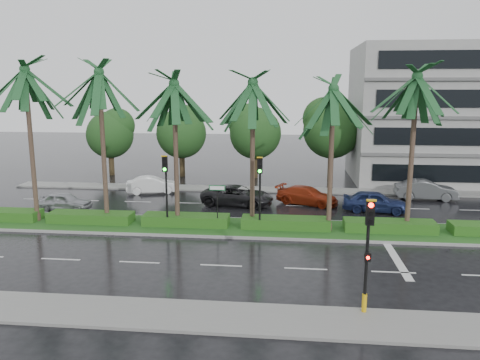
# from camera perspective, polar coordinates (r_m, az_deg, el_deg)

# --- Properties ---
(ground) EXTENTS (120.00, 120.00, 0.00)m
(ground) POSITION_cam_1_polar(r_m,az_deg,el_deg) (27.30, -0.82, -6.56)
(ground) COLOR black
(ground) RESTS_ON ground
(near_sidewalk) EXTENTS (40.00, 2.40, 0.12)m
(near_sidewalk) POSITION_cam_1_polar(r_m,az_deg,el_deg) (17.93, -4.81, -16.24)
(near_sidewalk) COLOR slate
(near_sidewalk) RESTS_ON ground
(far_sidewalk) EXTENTS (40.00, 2.00, 0.12)m
(far_sidewalk) POSITION_cam_1_polar(r_m,az_deg,el_deg) (38.84, 1.26, -1.13)
(far_sidewalk) COLOR slate
(far_sidewalk) RESTS_ON ground
(median) EXTENTS (36.00, 4.00, 0.15)m
(median) POSITION_cam_1_polar(r_m,az_deg,el_deg) (28.23, -0.58, -5.80)
(median) COLOR gray
(median) RESTS_ON ground
(hedge) EXTENTS (35.20, 1.40, 0.60)m
(hedge) POSITION_cam_1_polar(r_m,az_deg,el_deg) (28.12, -0.58, -5.07)
(hedge) COLOR #1A4F16
(hedge) RESTS_ON median
(lane_markings) EXTENTS (34.00, 13.06, 0.01)m
(lane_markings) POSITION_cam_1_polar(r_m,az_deg,el_deg) (26.72, 5.60, -7.00)
(lane_markings) COLOR silver
(lane_markings) RESTS_ON ground
(palm_row) EXTENTS (26.30, 4.20, 10.05)m
(palm_row) POSITION_cam_1_polar(r_m,az_deg,el_deg) (27.20, -3.28, 10.84)
(palm_row) COLOR #3D2E23
(palm_row) RESTS_ON median
(signal_near) EXTENTS (0.34, 0.45, 4.36)m
(signal_near) POSITION_cam_1_polar(r_m,az_deg,el_deg) (17.67, 15.29, -8.39)
(signal_near) COLOR black
(signal_near) RESTS_ON near_sidewalk
(signal_median_left) EXTENTS (0.34, 0.42, 4.36)m
(signal_median_left) POSITION_cam_1_polar(r_m,az_deg,el_deg) (27.58, -9.04, -0.08)
(signal_median_left) COLOR black
(signal_median_left) RESTS_ON median
(signal_median_right) EXTENTS (0.34, 0.42, 4.36)m
(signal_median_right) POSITION_cam_1_polar(r_m,az_deg,el_deg) (26.71, 2.44, -0.32)
(signal_median_right) COLOR black
(signal_median_right) RESTS_ON median
(street_sign) EXTENTS (0.95, 0.09, 2.60)m
(street_sign) POSITION_cam_1_polar(r_m,az_deg,el_deg) (27.33, -2.80, -1.93)
(street_sign) COLOR black
(street_sign) RESTS_ON median
(bg_trees) EXTENTS (32.88, 5.29, 7.64)m
(bg_trees) POSITION_cam_1_polar(r_m,az_deg,el_deg) (43.59, 4.29, 6.23)
(bg_trees) COLOR #322716
(bg_trees) RESTS_ON ground
(building) EXTENTS (16.00, 10.00, 12.00)m
(building) POSITION_cam_1_polar(r_m,az_deg,el_deg) (46.05, 23.73, 7.33)
(building) COLOR gray
(building) RESTS_ON ground
(car_silver) EXTENTS (1.55, 3.77, 1.28)m
(car_silver) POSITION_cam_1_polar(r_m,az_deg,el_deg) (34.39, -20.69, -2.47)
(car_silver) COLOR #A1A3A9
(car_silver) RESTS_ON ground
(car_white) EXTENTS (2.52, 4.33, 1.35)m
(car_white) POSITION_cam_1_polar(r_m,az_deg,el_deg) (38.19, -10.62, -0.58)
(car_white) COLOR white
(car_white) RESTS_ON ground
(car_darkgrey) EXTENTS (3.14, 5.46, 1.43)m
(car_darkgrey) POSITION_cam_1_polar(r_m,az_deg,el_deg) (33.62, -0.32, -1.90)
(car_darkgrey) COLOR black
(car_darkgrey) RESTS_ON ground
(car_red) EXTENTS (3.44, 4.85, 1.30)m
(car_red) POSITION_cam_1_polar(r_m,az_deg,el_deg) (34.24, 8.17, -1.89)
(car_red) COLOR maroon
(car_red) RESTS_ON ground
(car_blue) EXTENTS (2.29, 4.47, 1.46)m
(car_blue) POSITION_cam_1_polar(r_m,az_deg,el_deg) (33.12, 16.09, -2.53)
(car_blue) COLOR navy
(car_blue) RESTS_ON ground
(car_grey) EXTENTS (1.77, 4.57, 1.49)m
(car_grey) POSITION_cam_1_polar(r_m,az_deg,el_deg) (38.03, 21.72, -1.13)
(car_grey) COLOR #515456
(car_grey) RESTS_ON ground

